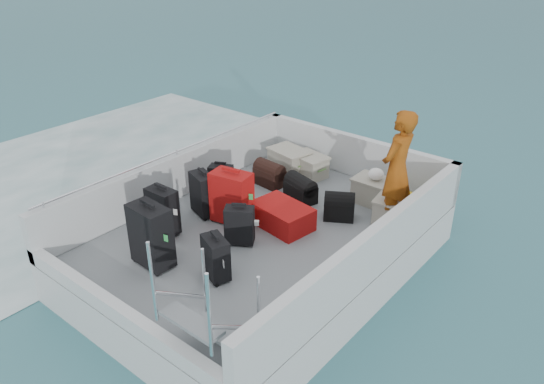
% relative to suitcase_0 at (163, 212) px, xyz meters
% --- Properties ---
extents(ground, '(160.00, 160.00, 0.00)m').
position_rel_suitcase_0_xyz_m(ground, '(1.02, 0.92, -0.96)').
color(ground, '#184754').
rests_on(ground, ground).
extents(wake_foam, '(10.00, 10.00, 0.00)m').
position_rel_suitcase_0_xyz_m(wake_foam, '(-3.78, 0.92, -0.96)').
color(wake_foam, white).
rests_on(wake_foam, ground).
extents(ferry_hull, '(3.60, 5.00, 0.60)m').
position_rel_suitcase_0_xyz_m(ferry_hull, '(1.02, 0.92, -0.66)').
color(ferry_hull, silver).
rests_on(ferry_hull, ground).
extents(deck, '(3.30, 4.70, 0.02)m').
position_rel_suitcase_0_xyz_m(deck, '(1.02, 0.92, -0.35)').
color(deck, gray).
rests_on(deck, ferry_hull).
extents(deck_fittings, '(3.60, 5.00, 0.90)m').
position_rel_suitcase_0_xyz_m(deck_fittings, '(1.37, 0.60, 0.03)').
color(deck_fittings, silver).
rests_on(deck_fittings, deck).
extents(suitcase_0, '(0.44, 0.26, 0.68)m').
position_rel_suitcase_0_xyz_m(suitcase_0, '(0.00, 0.00, 0.00)').
color(suitcase_0, black).
rests_on(suitcase_0, deck).
extents(suitcase_1, '(0.49, 0.37, 0.65)m').
position_rel_suitcase_0_xyz_m(suitcase_1, '(0.03, 0.73, -0.01)').
color(suitcase_1, black).
rests_on(suitcase_1, deck).
extents(suitcase_2, '(0.42, 0.36, 0.53)m').
position_rel_suitcase_0_xyz_m(suitcase_2, '(-0.15, 1.30, -0.07)').
color(suitcase_2, black).
rests_on(suitcase_2, deck).
extents(suitcase_3, '(0.56, 0.35, 0.83)m').
position_rel_suitcase_0_xyz_m(suitcase_3, '(0.49, -0.59, 0.07)').
color(suitcase_3, black).
rests_on(suitcase_3, deck).
extents(suitcase_5, '(0.61, 0.43, 0.77)m').
position_rel_suitcase_0_xyz_m(suitcase_5, '(0.51, 0.84, 0.05)').
color(suitcase_5, '#AC120D').
rests_on(suitcase_5, deck).
extents(suitcase_6, '(0.45, 0.36, 0.55)m').
position_rel_suitcase_0_xyz_m(suitcase_6, '(1.30, -0.28, -0.06)').
color(suitcase_6, black).
rests_on(suitcase_6, deck).
extents(suitcase_7, '(0.44, 0.39, 0.54)m').
position_rel_suitcase_0_xyz_m(suitcase_7, '(1.00, 0.47, -0.07)').
color(suitcase_7, black).
rests_on(suitcase_7, deck).
extents(suitcase_8, '(0.91, 0.67, 0.33)m').
position_rel_suitcase_0_xyz_m(suitcase_8, '(1.15, 1.19, -0.17)').
color(suitcase_8, '#AC120D').
rests_on(suitcase_8, deck).
extents(duffel_0, '(0.52, 0.35, 0.32)m').
position_rel_suitcase_0_xyz_m(duffel_0, '(0.15, 2.11, -0.18)').
color(duffel_0, black).
rests_on(duffel_0, deck).
extents(duffel_1, '(0.58, 0.43, 0.32)m').
position_rel_suitcase_0_xyz_m(duffel_1, '(0.88, 2.00, -0.18)').
color(duffel_1, black).
rests_on(duffel_1, deck).
extents(duffel_2, '(0.53, 0.48, 0.32)m').
position_rel_suitcase_0_xyz_m(duffel_2, '(1.65, 1.90, -0.18)').
color(duffel_2, black).
rests_on(duffel_2, deck).
extents(crate_0, '(0.72, 0.56, 0.39)m').
position_rel_suitcase_0_xyz_m(crate_0, '(0.09, 2.72, -0.14)').
color(crate_0, '#A6A290').
rests_on(crate_0, deck).
extents(crate_1, '(0.64, 0.50, 0.35)m').
position_rel_suitcase_0_xyz_m(crate_1, '(0.46, 2.81, -0.17)').
color(crate_1, '#A6A290').
rests_on(crate_1, deck).
extents(crate_2, '(0.61, 0.42, 0.37)m').
position_rel_suitcase_0_xyz_m(crate_2, '(1.81, 2.65, -0.15)').
color(crate_2, '#A6A290').
rests_on(crate_2, deck).
extents(crate_3, '(0.64, 0.49, 0.35)m').
position_rel_suitcase_0_xyz_m(crate_3, '(2.38, 2.27, -0.16)').
color(crate_3, '#A6A290').
rests_on(crate_3, deck).
extents(yellow_bag, '(0.28, 0.26, 0.22)m').
position_rel_suitcase_0_xyz_m(yellow_bag, '(2.23, 2.92, -0.23)').
color(yellow_bag, yellow).
rests_on(yellow_bag, deck).
extents(white_bag, '(0.24, 0.24, 0.18)m').
position_rel_suitcase_0_xyz_m(white_bag, '(1.81, 2.65, 0.12)').
color(white_bag, white).
rests_on(white_bag, crate_2).
extents(passenger, '(0.43, 0.64, 1.71)m').
position_rel_suitcase_0_xyz_m(passenger, '(2.32, 2.25, 0.51)').
color(passenger, '#C55B12').
rests_on(passenger, deck).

